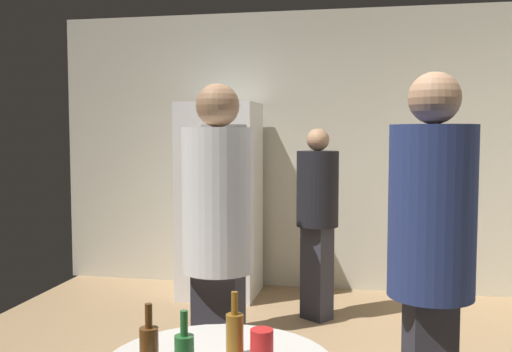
{
  "coord_description": "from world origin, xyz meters",
  "views": [
    {
      "loc": [
        0.39,
        -2.91,
        1.51
      ],
      "look_at": [
        -0.28,
        0.63,
        1.25
      ],
      "focal_mm": 39.75,
      "sensor_mm": 36.0,
      "label": 1
    }
  ],
  "objects_px": {
    "person_in_white_shirt": "(218,237)",
    "person_in_navy_shirt": "(431,255)",
    "beer_bottle_amber": "(235,333)",
    "person_in_gray_shirt": "(224,195)",
    "beer_bottle_brown": "(149,348)",
    "person_in_black_shirt": "(317,209)",
    "refrigerator": "(220,200)",
    "plastic_cup_red": "(262,345)"
  },
  "relations": [
    {
      "from": "person_in_white_shirt",
      "to": "person_in_navy_shirt",
      "type": "bearing_deg",
      "value": 80.05
    },
    {
      "from": "beer_bottle_amber",
      "to": "person_in_gray_shirt",
      "type": "height_order",
      "value": "person_in_gray_shirt"
    },
    {
      "from": "beer_bottle_brown",
      "to": "person_in_black_shirt",
      "type": "relative_size",
      "value": 0.15
    },
    {
      "from": "refrigerator",
      "to": "person_in_gray_shirt",
      "type": "height_order",
      "value": "refrigerator"
    },
    {
      "from": "beer_bottle_amber",
      "to": "person_in_gray_shirt",
      "type": "xyz_separation_m",
      "value": [
        -0.59,
        2.21,
        0.24
      ]
    },
    {
      "from": "person_in_gray_shirt",
      "to": "person_in_white_shirt",
      "type": "xyz_separation_m",
      "value": [
        0.35,
        -1.52,
        -0.03
      ]
    },
    {
      "from": "plastic_cup_red",
      "to": "person_in_white_shirt",
      "type": "bearing_deg",
      "value": 115.37
    },
    {
      "from": "person_in_gray_shirt",
      "to": "plastic_cup_red",
      "type": "bearing_deg",
      "value": 34.25
    },
    {
      "from": "person_in_black_shirt",
      "to": "beer_bottle_brown",
      "type": "bearing_deg",
      "value": 29.57
    },
    {
      "from": "beer_bottle_amber",
      "to": "person_in_black_shirt",
      "type": "bearing_deg",
      "value": 88.49
    },
    {
      "from": "refrigerator",
      "to": "person_in_navy_shirt",
      "type": "bearing_deg",
      "value": -60.44
    },
    {
      "from": "beer_bottle_amber",
      "to": "person_in_black_shirt",
      "type": "height_order",
      "value": "person_in_black_shirt"
    },
    {
      "from": "person_in_gray_shirt",
      "to": "person_in_black_shirt",
      "type": "xyz_separation_m",
      "value": [
        0.66,
        0.47,
        -0.15
      ]
    },
    {
      "from": "person_in_black_shirt",
      "to": "person_in_navy_shirt",
      "type": "relative_size",
      "value": 0.89
    },
    {
      "from": "plastic_cup_red",
      "to": "person_in_gray_shirt",
      "type": "height_order",
      "value": "person_in_gray_shirt"
    },
    {
      "from": "beer_bottle_amber",
      "to": "refrigerator",
      "type": "bearing_deg",
      "value": 105.29
    },
    {
      "from": "person_in_white_shirt",
      "to": "refrigerator",
      "type": "bearing_deg",
      "value": -160.17
    },
    {
      "from": "beer_bottle_amber",
      "to": "beer_bottle_brown",
      "type": "distance_m",
      "value": 0.31
    },
    {
      "from": "beer_bottle_amber",
      "to": "plastic_cup_red",
      "type": "relative_size",
      "value": 2.09
    },
    {
      "from": "plastic_cup_red",
      "to": "person_in_navy_shirt",
      "type": "distance_m",
      "value": 0.79
    },
    {
      "from": "beer_bottle_amber",
      "to": "beer_bottle_brown",
      "type": "relative_size",
      "value": 1.0
    },
    {
      "from": "beer_bottle_brown",
      "to": "person_in_black_shirt",
      "type": "distance_m",
      "value": 2.89
    },
    {
      "from": "refrigerator",
      "to": "beer_bottle_amber",
      "type": "bearing_deg",
      "value": -74.71
    },
    {
      "from": "person_in_black_shirt",
      "to": "person_in_white_shirt",
      "type": "bearing_deg",
      "value": 26.95
    },
    {
      "from": "plastic_cup_red",
      "to": "person_in_white_shirt",
      "type": "distance_m",
      "value": 0.83
    },
    {
      "from": "person_in_black_shirt",
      "to": "person_in_navy_shirt",
      "type": "xyz_separation_m",
      "value": [
        0.63,
        -2.25,
        0.12
      ]
    },
    {
      "from": "plastic_cup_red",
      "to": "person_in_white_shirt",
      "type": "height_order",
      "value": "person_in_white_shirt"
    },
    {
      "from": "person_in_black_shirt",
      "to": "beer_bottle_amber",
      "type": "bearing_deg",
      "value": 34.29
    },
    {
      "from": "refrigerator",
      "to": "person_in_white_shirt",
      "type": "bearing_deg",
      "value": -75.76
    },
    {
      "from": "refrigerator",
      "to": "person_in_black_shirt",
      "type": "height_order",
      "value": "refrigerator"
    },
    {
      "from": "beer_bottle_brown",
      "to": "person_in_gray_shirt",
      "type": "height_order",
      "value": "person_in_gray_shirt"
    },
    {
      "from": "refrigerator",
      "to": "plastic_cup_red",
      "type": "distance_m",
      "value": 3.4
    },
    {
      "from": "refrigerator",
      "to": "person_in_white_shirt",
      "type": "distance_m",
      "value": 2.62
    },
    {
      "from": "beer_bottle_brown",
      "to": "plastic_cup_red",
      "type": "distance_m",
      "value": 0.38
    },
    {
      "from": "plastic_cup_red",
      "to": "person_in_gray_shirt",
      "type": "distance_m",
      "value": 2.35
    },
    {
      "from": "plastic_cup_red",
      "to": "person_in_navy_shirt",
      "type": "relative_size",
      "value": 0.06
    },
    {
      "from": "beer_bottle_amber",
      "to": "person_in_gray_shirt",
      "type": "bearing_deg",
      "value": 104.91
    },
    {
      "from": "person_in_black_shirt",
      "to": "person_in_white_shirt",
      "type": "height_order",
      "value": "person_in_white_shirt"
    },
    {
      "from": "plastic_cup_red",
      "to": "person_in_black_shirt",
      "type": "bearing_deg",
      "value": 90.62
    },
    {
      "from": "person_in_navy_shirt",
      "to": "person_in_black_shirt",
      "type": "bearing_deg",
      "value": -83.78
    },
    {
      "from": "refrigerator",
      "to": "person_in_gray_shirt",
      "type": "distance_m",
      "value": 1.07
    },
    {
      "from": "beer_bottle_amber",
      "to": "person_in_white_shirt",
      "type": "relative_size",
      "value": 0.13
    }
  ]
}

